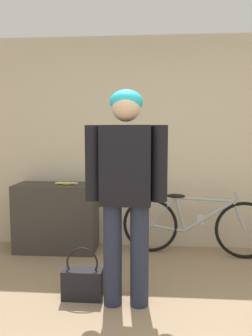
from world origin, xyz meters
name	(u,v)px	position (x,y,z in m)	size (l,w,h in m)	color
wall_back	(157,144)	(0.00, 2.36, 1.30)	(8.00, 0.07, 2.60)	beige
side_shelf	(57,217)	(-1.22, 2.09, 0.41)	(0.97, 0.44, 0.82)	#38332D
person	(126,180)	(-0.28, 0.86, 1.05)	(0.66, 0.26, 1.76)	#23283D
bicycle	(196,225)	(0.45, 2.04, 0.36)	(1.73, 0.46, 0.73)	black
banana	(66,183)	(-1.08, 2.04, 0.83)	(0.30, 0.08, 0.04)	#EAD64C
handbag	(82,282)	(-0.66, 0.92, 0.14)	(0.34, 0.15, 0.46)	black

